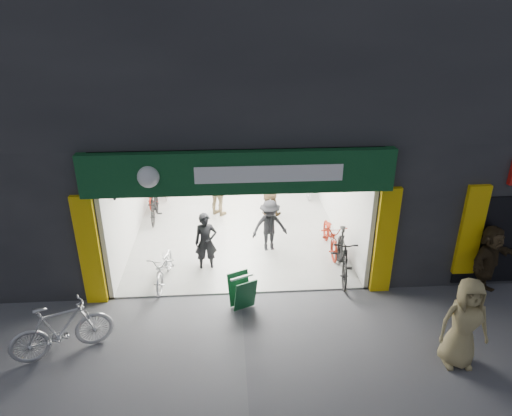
{
  "coord_description": "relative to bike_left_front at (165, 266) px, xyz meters",
  "views": [
    {
      "loc": [
        -0.26,
        -8.83,
        6.22
      ],
      "look_at": [
        0.45,
        1.5,
        1.5
      ],
      "focal_mm": 32.0,
      "sensor_mm": 36.0,
      "label": 1
    }
  ],
  "objects": [
    {
      "name": "ground",
      "position": [
        1.8,
        -0.64,
        -0.43
      ],
      "size": [
        60.0,
        60.0,
        0.0
      ],
      "primitive_type": "plane",
      "color": "#56565B",
      "rests_on": "ground"
    },
    {
      "name": "customer_a",
      "position": [
        0.98,
        0.53,
        0.33
      ],
      "size": [
        0.59,
        0.42,
        1.53
      ],
      "primitive_type": "imported",
      "rotation": [
        0.0,
        0.0,
        0.1
      ],
      "color": "black",
      "rests_on": "ground"
    },
    {
      "name": "sandwich_board",
      "position": [
        1.81,
        -1.14,
        -0.0
      ],
      "size": [
        0.66,
        0.67,
        0.78
      ],
      "rotation": [
        0.0,
        0.0,
        0.41
      ],
      "color": "#104322",
      "rests_on": "ground"
    },
    {
      "name": "bike_right_front",
      "position": [
        4.3,
        -0.04,
        0.16
      ],
      "size": [
        0.84,
        2.03,
        1.18
      ],
      "primitive_type": "imported",
      "rotation": [
        0.0,
        0.0,
        -0.15
      ],
      "color": "black",
      "rests_on": "ground"
    },
    {
      "name": "pedestrian_far",
      "position": [
        7.41,
        -0.94,
        0.42
      ],
      "size": [
        1.62,
        1.26,
        1.71
      ],
      "primitive_type": "imported",
      "rotation": [
        0.0,
        0.0,
        0.55
      ],
      "color": "#312616",
      "rests_on": "ground"
    },
    {
      "name": "customer_c",
      "position": [
        2.65,
        1.32,
        0.31
      ],
      "size": [
        1.04,
        0.71,
        1.48
      ],
      "primitive_type": "imported",
      "rotation": [
        0.0,
        0.0,
        0.17
      ],
      "color": "black",
      "rests_on": "ground"
    },
    {
      "name": "pedestrian_near",
      "position": [
        5.75,
        -3.12,
        0.48
      ],
      "size": [
        0.93,
        0.65,
        1.82
      ],
      "primitive_type": "imported",
      "rotation": [
        0.0,
        0.0,
        -0.08
      ],
      "color": "#928255",
      "rests_on": "ground"
    },
    {
      "name": "parked_bike",
      "position": [
        -1.66,
        -2.34,
        0.14
      ],
      "size": [
        1.95,
        1.21,
        1.13
      ],
      "primitive_type": "imported",
      "rotation": [
        0.0,
        0.0,
        1.96
      ],
      "color": "#B1B2B6",
      "rests_on": "ground"
    },
    {
      "name": "bike_left_back",
      "position": [
        -0.47,
        5.46,
        0.06
      ],
      "size": [
        0.51,
        1.66,
        0.99
      ],
      "primitive_type": "imported",
      "rotation": [
        0.0,
        0.0,
        -0.03
      ],
      "color": "#B6B7BB",
      "rests_on": "ground"
    },
    {
      "name": "customer_d",
      "position": [
        1.27,
        3.64,
        0.47
      ],
      "size": [
        1.11,
        0.96,
        1.79
      ],
      "primitive_type": "imported",
      "rotation": [
        0.0,
        0.0,
        2.53
      ],
      "color": "#927B55",
      "rests_on": "ground"
    },
    {
      "name": "building",
      "position": [
        2.71,
        4.35,
        3.88
      ],
      "size": [
        17.0,
        10.27,
        8.0
      ],
      "color": "#232326",
      "rests_on": "ground"
    },
    {
      "name": "bike_left_front",
      "position": [
        0.0,
        0.0,
        0.0
      ],
      "size": [
        0.71,
        1.68,
        0.86
      ],
      "primitive_type": "imported",
      "rotation": [
        0.0,
        0.0,
        -0.08
      ],
      "color": "silver",
      "rests_on": "ground"
    },
    {
      "name": "bike_right_back",
      "position": [
        4.3,
        5.3,
        0.14
      ],
      "size": [
        0.55,
        1.92,
        1.15
      ],
      "primitive_type": "imported",
      "rotation": [
        0.0,
        0.0,
        -0.01
      ],
      "color": "silver",
      "rests_on": "ground"
    },
    {
      "name": "customer_b",
      "position": [
        2.85,
        3.64,
        0.38
      ],
      "size": [
        0.89,
        0.75,
        1.63
      ],
      "primitive_type": "imported",
      "rotation": [
        0.0,
        0.0,
        2.96
      ],
      "color": "#3B2D1B",
      "rests_on": "ground"
    },
    {
      "name": "bike_left_midfront",
      "position": [
        -0.7,
        3.51,
        0.07
      ],
      "size": [
        0.5,
        1.66,
        0.99
      ],
      "primitive_type": "imported",
      "rotation": [
        0.0,
        0.0,
        0.02
      ],
      "color": "black",
      "rests_on": "ground"
    },
    {
      "name": "bike_left_midback",
      "position": [
        -0.7,
        4.8,
        0.09
      ],
      "size": [
        1.04,
        2.07,
        1.04
      ],
      "primitive_type": "imported",
      "rotation": [
        0.0,
        0.0,
        -0.18
      ],
      "color": "maroon",
      "rests_on": "ground"
    },
    {
      "name": "bike_right_mid",
      "position": [
        4.3,
        1.23,
        0.03
      ],
      "size": [
        0.66,
        1.79,
        0.93
      ],
      "primitive_type": "imported",
      "rotation": [
        0.0,
        0.0,
        -0.02
      ],
      "color": "maroon",
      "rests_on": "ground"
    }
  ]
}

